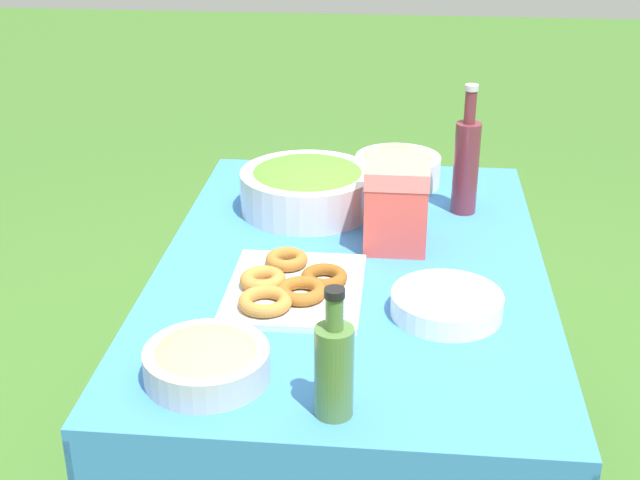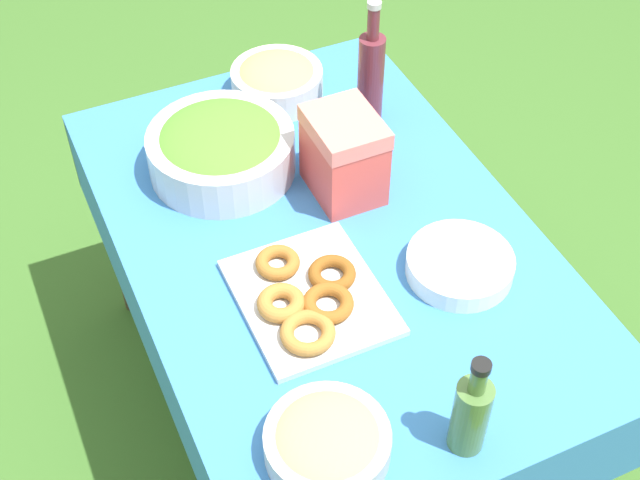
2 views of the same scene
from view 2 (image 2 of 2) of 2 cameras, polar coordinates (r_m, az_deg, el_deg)
ground_plane at (r=2.61m, az=0.39°, el=-11.08°), size 14.00×14.00×0.00m
picnic_table at (r=2.09m, az=0.48°, el=-1.55°), size 1.37×0.90×0.74m
salad_bowl at (r=2.16m, az=-6.34°, el=5.86°), size 0.36×0.36×0.13m
pasta_bowl at (r=1.65m, az=0.47°, el=-12.76°), size 0.23×0.23×0.08m
donut_platter at (r=1.88m, az=-0.77°, el=-3.68°), size 0.35×0.29×0.05m
plate_stack at (r=1.95m, az=8.94°, el=-1.59°), size 0.23×0.23×0.05m
olive_oil_bottle at (r=1.64m, az=9.63°, el=-10.88°), size 0.07×0.07×0.24m
wine_bottle at (r=2.26m, az=3.27°, el=10.46°), size 0.07×0.07×0.34m
bread_bowl at (r=2.39m, az=-2.78°, el=10.21°), size 0.24×0.24×0.10m
cooler_box at (r=2.06m, az=1.55°, el=5.44°), size 0.19×0.15×0.21m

